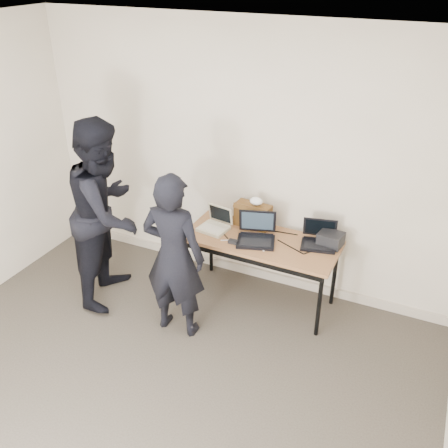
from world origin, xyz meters
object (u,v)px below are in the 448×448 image
Objects in this scene: laptop_beige at (215,225)px; person_typist at (174,257)px; laptop_center at (256,234)px; leather_satchel at (253,215)px; laptop_right at (319,239)px; equipment_box at (331,239)px; person_observer at (107,212)px; desk at (261,245)px.

laptop_beige is 0.73m from person_typist.
laptop_center is 0.28m from leather_satchel.
leather_satchel reaches higher than laptop_right.
leather_satchel is (0.32, 0.22, 0.08)m from laptop_beige.
laptop_beige is 1.03m from laptop_right.
leather_satchel is 0.81m from equipment_box.
leather_satchel is at bearing 177.48° from equipment_box.
person_observer is at bearing -173.74° from laptop_right.
laptop_beige is 0.17× the size of person_observer.
equipment_box is 0.14× the size of person_typist.
laptop_beige is 0.19× the size of person_typist.
laptop_right reaches higher than laptop_beige.
leather_satchel is 0.23× the size of person_typist.
equipment_box is at bearing -145.78° from person_typist.
desk is 3.99× the size of laptop_right.
laptop_center is 1.47m from person_observer.
person_typist is at bearing -117.86° from person_observer.
laptop_right is 1.01× the size of leather_satchel.
leather_satchel is 1.44m from person_observer.
laptop_right is at bearing -143.91° from person_typist.
desk is at bearing -84.13° from person_observer.
person_observer reaches higher than laptop_beige.
laptop_beige is 0.39m from leather_satchel.
laptop_beige is at bearing 159.75° from laptop_center.
laptop_center is (-0.04, -0.01, 0.12)m from desk.
equipment_box is at bearing 17.57° from laptop_beige.
desk is 0.51m from laptop_beige.
equipment_box is (0.81, -0.04, -0.06)m from leather_satchel.
laptop_beige is at bearing -74.83° from person_observer.
person_typist is at bearing -106.50° from leather_satchel.
person_typist is at bearing -142.21° from equipment_box.
laptop_center reaches higher than laptop_right.
laptop_beige is at bearing 176.37° from laptop_right.
person_observer is (-1.43, -0.49, 0.28)m from desk.
laptop_right is at bearing -166.44° from equipment_box.
leather_satchel is (-0.14, 0.24, 0.06)m from laptop_center.
leather_satchel reaches higher than equipment_box.
laptop_right is (0.52, 0.17, 0.11)m from desk.
laptop_right is 1.39m from person_typist.
desk is 0.95× the size of person_typist.
laptop_right reaches higher than desk.
leather_satchel is at bearing 129.28° from desk.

